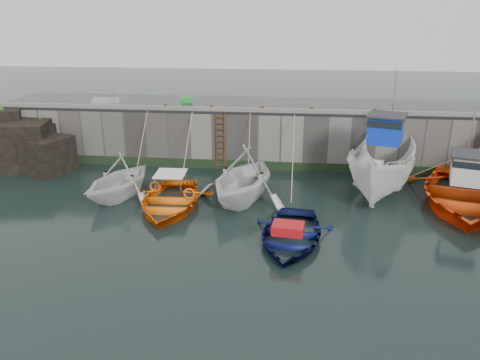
# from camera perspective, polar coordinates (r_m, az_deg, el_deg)

# --- Properties ---
(ground) EXTENTS (120.00, 120.00, 0.00)m
(ground) POSITION_cam_1_polar(r_m,az_deg,el_deg) (16.34, -0.67, -9.71)
(ground) COLOR black
(ground) RESTS_ON ground
(quay_back) EXTENTS (30.00, 5.00, 3.00)m
(quay_back) POSITION_cam_1_polar(r_m,az_deg,el_deg) (27.48, 2.56, 5.85)
(quay_back) COLOR slate
(quay_back) RESTS_ON ground
(road_back) EXTENTS (30.00, 5.00, 0.16)m
(road_back) POSITION_cam_1_polar(r_m,az_deg,el_deg) (27.15, 2.61, 9.09)
(road_back) COLOR black
(road_back) RESTS_ON quay_back
(kerb_back) EXTENTS (30.00, 0.30, 0.20)m
(kerb_back) POSITION_cam_1_polar(r_m,az_deg,el_deg) (24.82, 2.23, 8.53)
(kerb_back) COLOR slate
(kerb_back) RESTS_ON road_back
(algae_back) EXTENTS (30.00, 0.08, 0.50)m
(algae_back) POSITION_cam_1_polar(r_m,az_deg,el_deg) (25.38, 2.11, 1.76)
(algae_back) COLOR black
(algae_back) RESTS_ON ground
(rock_outcrop) EXTENTS (5.85, 4.24, 3.41)m
(rock_outcrop) POSITION_cam_1_polar(r_m,az_deg,el_deg) (28.33, -25.11, 3.93)
(rock_outcrop) COLOR black
(rock_outcrop) RESTS_ON ground
(ladder) EXTENTS (0.51, 0.08, 3.20)m
(ladder) POSITION_cam_1_polar(r_m,az_deg,el_deg) (25.18, -2.41, 4.80)
(ladder) COLOR #3F1E0F
(ladder) RESTS_ON ground
(boat_near_white) EXTENTS (4.91, 5.33, 2.34)m
(boat_near_white) POSITION_cam_1_polar(r_m,az_deg,el_deg) (22.47, -14.36, -1.93)
(boat_near_white) COLOR silver
(boat_near_white) RESTS_ON ground
(boat_near_white_rope) EXTENTS (0.04, 3.38, 3.10)m
(boat_near_white_rope) POSITION_cam_1_polar(r_m,az_deg,el_deg) (25.63, -11.63, 0.96)
(boat_near_white_rope) COLOR tan
(boat_near_white_rope) RESTS_ON ground
(boat_near_blue) EXTENTS (4.00, 5.42, 1.08)m
(boat_near_blue) POSITION_cam_1_polar(r_m,az_deg,el_deg) (20.85, -8.56, -3.21)
(boat_near_blue) COLOR orange
(boat_near_blue) RESTS_ON ground
(boat_near_blue_rope) EXTENTS (0.04, 4.05, 3.10)m
(boat_near_blue_rope) POSITION_cam_1_polar(r_m,az_deg,el_deg) (24.52, -6.18, 0.41)
(boat_near_blue_rope) COLOR tan
(boat_near_blue_rope) RESTS_ON ground
(boat_near_blacktrim) EXTENTS (5.86, 6.35, 2.78)m
(boat_near_blacktrim) POSITION_cam_1_polar(r_m,az_deg,el_deg) (21.40, 0.34, -2.38)
(boat_near_blacktrim) COLOR silver
(boat_near_blacktrim) RESTS_ON ground
(boat_near_blacktrim_rope) EXTENTS (0.04, 3.22, 3.10)m
(boat_near_blacktrim_rope) POSITION_cam_1_polar(r_m,az_deg,el_deg) (24.62, 1.20, 0.59)
(boat_near_blacktrim_rope) COLOR tan
(boat_near_blacktrim_rope) RESTS_ON ground
(boat_near_navy) EXTENTS (3.89, 5.09, 0.98)m
(boat_near_navy) POSITION_cam_1_polar(r_m,az_deg,el_deg) (17.75, 6.11, -7.32)
(boat_near_navy) COLOR #0A1144
(boat_near_navy) RESTS_ON ground
(boat_near_navy_rope) EXTENTS (0.04, 6.35, 3.10)m
(boat_near_navy_rope) POSITION_cam_1_polar(r_m,az_deg,el_deg) (22.70, 6.28, -1.19)
(boat_near_navy_rope) COLOR tan
(boat_near_navy_rope) RESTS_ON ground
(boat_far_white) EXTENTS (5.01, 8.03, 5.91)m
(boat_far_white) POSITION_cam_1_polar(r_m,az_deg,el_deg) (22.97, 17.07, 1.50)
(boat_far_white) COLOR white
(boat_far_white) RESTS_ON ground
(boat_far_orange) EXTENTS (7.22, 8.74, 4.57)m
(boat_far_orange) POSITION_cam_1_polar(r_m,az_deg,el_deg) (22.98, 25.64, -1.46)
(boat_far_orange) COLOR #F9450D
(boat_far_orange) RESTS_ON ground
(fish_crate) EXTENTS (0.73, 0.55, 0.32)m
(fish_crate) POSITION_cam_1_polar(r_m,az_deg,el_deg) (27.67, -6.52, 9.69)
(fish_crate) COLOR green
(fish_crate) RESTS_ON road_back
(railing) EXTENTS (1.60, 1.05, 1.00)m
(railing) POSITION_cam_1_polar(r_m,az_deg,el_deg) (27.88, -16.06, 9.23)
(railing) COLOR #A5A8AD
(railing) RESTS_ON road_back
(bollard_a) EXTENTS (0.18, 0.18, 0.28)m
(bollard_a) POSITION_cam_1_polar(r_m,az_deg,el_deg) (25.75, -9.04, 8.80)
(bollard_a) COLOR #3F1E0F
(bollard_a) RESTS_ON road_back
(bollard_b) EXTENTS (0.18, 0.18, 0.28)m
(bollard_b) POSITION_cam_1_polar(r_m,az_deg,el_deg) (25.21, -3.49, 8.78)
(bollard_b) COLOR #3F1E0F
(bollard_b) RESTS_ON road_back
(bollard_c) EXTENTS (0.18, 0.18, 0.28)m
(bollard_c) POSITION_cam_1_polar(r_m,az_deg,el_deg) (24.89, 2.72, 8.65)
(bollard_c) COLOR #3F1E0F
(bollard_c) RESTS_ON road_back
(bollard_d) EXTENTS (0.18, 0.18, 0.28)m
(bollard_d) POSITION_cam_1_polar(r_m,az_deg,el_deg) (24.86, 8.77, 8.44)
(bollard_d) COLOR #3F1E0F
(bollard_d) RESTS_ON road_back
(bollard_e) EXTENTS (0.18, 0.18, 0.28)m
(bollard_e) POSITION_cam_1_polar(r_m,az_deg,el_deg) (25.19, 16.13, 8.05)
(bollard_e) COLOR #3F1E0F
(bollard_e) RESTS_ON road_back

